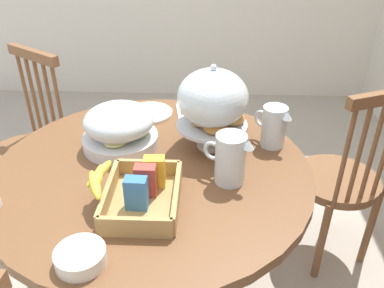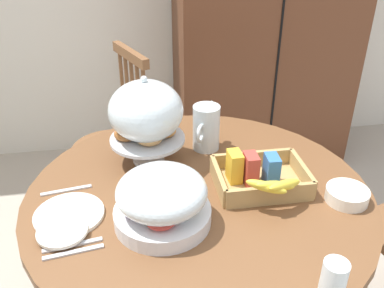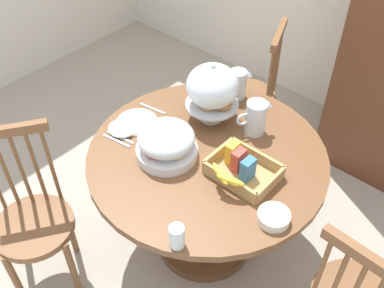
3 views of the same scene
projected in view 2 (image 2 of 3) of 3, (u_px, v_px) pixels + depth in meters
The scene contains 15 objects.
wooden_armoire at pixel (265, 18), 2.58m from camera, with size 1.18×0.60×1.96m.
dining_table at pixel (198, 238), 1.55m from camera, with size 1.19×1.19×0.74m.
windsor_chair_by_cabinet at pixel (114, 148), 2.26m from camera, with size 0.43×0.44×0.97m.
pastry_stand_with_dome at pixel (146, 114), 1.51m from camera, with size 0.28×0.28×0.34m.
fruit_platter_covered at pixel (162, 199), 1.26m from camera, with size 0.30×0.30×0.18m.
orange_juice_pitcher at pixel (206, 129), 1.65m from camera, with size 0.11×0.18×0.18m.
milk_pitcher at pixel (140, 115), 1.78m from camera, with size 0.15×0.14×0.17m.
cereal_basket at pixel (259, 177), 1.43m from camera, with size 0.32×0.30×0.12m.
china_plate_large at pixel (69, 215), 1.32m from camera, with size 0.22×0.22×0.01m, color white.
china_plate_small at pixel (62, 231), 1.24m from camera, with size 0.15×0.15×0.01m, color white.
cereal_bowl at pixel (346, 194), 1.39m from camera, with size 0.14×0.14×0.04m, color white.
drinking_glass at pixel (333, 280), 1.03m from camera, with size 0.06×0.06×0.11m, color silver.
table_knife at pixel (73, 245), 1.21m from camera, with size 0.17×0.01×0.01m, color silver.
dinner_fork at pixel (73, 252), 1.18m from camera, with size 0.17×0.01×0.01m, color silver.
soup_spoon at pixel (66, 190), 1.44m from camera, with size 0.17×0.01×0.01m, color silver.
Camera 2 is at (-0.27, -1.02, 1.60)m, focal length 39.16 mm.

